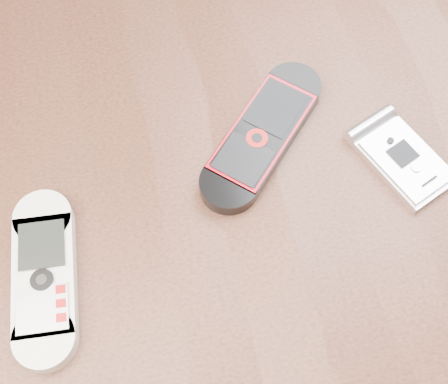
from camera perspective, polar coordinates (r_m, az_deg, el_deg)
The scene contains 5 objects.
ground at distance 1.26m, azimuth -0.23°, elevation -15.54°, with size 4.00×4.00×0.00m, color #472B19.
table at distance 0.64m, azimuth -0.44°, elevation -4.68°, with size 1.20×0.80×0.75m.
nokia_white at distance 0.53m, azimuth -16.11°, elevation -7.42°, with size 0.05×0.15×0.02m, color silver.
nokia_black_red at distance 0.56m, azimuth 3.51°, elevation 5.27°, with size 0.05×0.17×0.02m, color black.
motorola_razr at distance 0.57m, azimuth 16.07°, elevation 2.89°, with size 0.05×0.10×0.02m, color silver.
Camera 1 is at (-0.05, -0.23, 1.24)m, focal length 50.00 mm.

